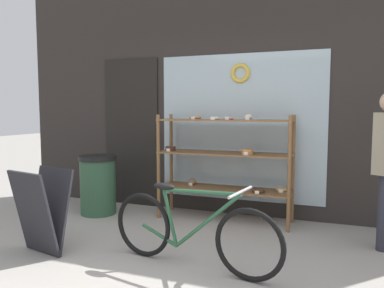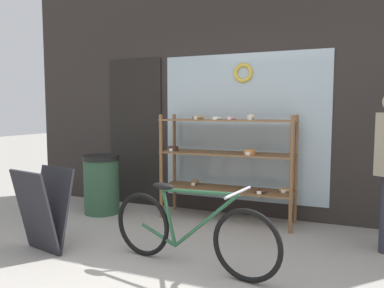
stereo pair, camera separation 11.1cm
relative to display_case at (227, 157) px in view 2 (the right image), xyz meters
name	(u,v)px [view 2 (the right image)]	position (x,y,z in m)	size (l,w,h in m)	color
storefront_facade	(227,95)	(-0.12, 0.36, 0.77)	(6.18, 0.13, 3.23)	#2D2826
display_case	(227,157)	(0.00, 0.00, 0.00)	(1.66, 0.45, 1.33)	brown
bicycle	(189,231)	(0.12, -1.48, -0.47)	(1.65, 0.46, 0.74)	black
sandwich_board	(44,210)	(-1.34, -1.67, -0.39)	(0.57, 0.48, 0.81)	#232328
trash_bin	(101,182)	(-1.65, -0.31, -0.39)	(0.49, 0.49, 0.78)	#2D5138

